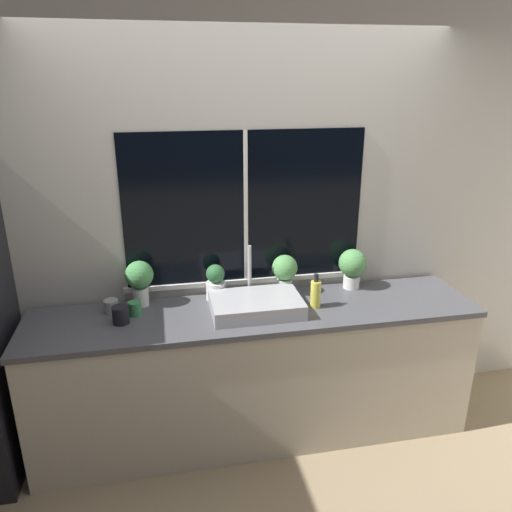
# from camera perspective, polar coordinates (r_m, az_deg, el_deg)

# --- Properties ---
(ground_plane) EXTENTS (14.00, 14.00, 0.00)m
(ground_plane) POSITION_cam_1_polar(r_m,az_deg,el_deg) (3.30, 1.00, -22.39)
(ground_plane) COLOR #937F60
(wall_back) EXTENTS (8.00, 0.09, 2.70)m
(wall_back) POSITION_cam_1_polar(r_m,az_deg,el_deg) (3.18, -1.29, 4.07)
(wall_back) COLOR #BCB7AD
(wall_back) RESTS_ON ground_plane
(wall_right) EXTENTS (0.06, 7.00, 2.70)m
(wall_right) POSITION_cam_1_polar(r_m,az_deg,el_deg) (4.89, 24.75, 7.88)
(wall_right) COLOR #BCB7AD
(wall_right) RESTS_ON ground_plane
(counter) EXTENTS (2.72, 0.59, 0.89)m
(counter) POSITION_cam_1_polar(r_m,az_deg,el_deg) (3.25, -0.04, -13.25)
(counter) COLOR beige
(counter) RESTS_ON ground_plane
(sink) EXTENTS (0.54, 0.41, 0.35)m
(sink) POSITION_cam_1_polar(r_m,az_deg,el_deg) (3.00, 0.09, -5.54)
(sink) COLOR #ADADB2
(sink) RESTS_ON counter
(potted_plant_far_left) EXTENTS (0.17, 0.17, 0.29)m
(potted_plant_far_left) POSITION_cam_1_polar(r_m,az_deg,el_deg) (3.10, -13.16, -2.50)
(potted_plant_far_left) COLOR white
(potted_plant_far_left) RESTS_ON counter
(potted_plant_center_left) EXTENTS (0.12, 0.12, 0.23)m
(potted_plant_center_left) POSITION_cam_1_polar(r_m,az_deg,el_deg) (3.14, -4.64, -3.04)
(potted_plant_center_left) COLOR white
(potted_plant_center_left) RESTS_ON counter
(potted_plant_center_right) EXTENTS (0.16, 0.16, 0.26)m
(potted_plant_center_right) POSITION_cam_1_polar(r_m,az_deg,el_deg) (3.20, 3.30, -1.69)
(potted_plant_center_right) COLOR white
(potted_plant_center_right) RESTS_ON counter
(potted_plant_far_right) EXTENTS (0.18, 0.18, 0.27)m
(potted_plant_far_right) POSITION_cam_1_polar(r_m,az_deg,el_deg) (3.34, 10.96, -1.07)
(potted_plant_far_right) COLOR white
(potted_plant_far_right) RESTS_ON counter
(soap_bottle) EXTENTS (0.06, 0.06, 0.22)m
(soap_bottle) POSITION_cam_1_polar(r_m,az_deg,el_deg) (3.05, 6.83, -4.28)
(soap_bottle) COLOR #DBD14C
(soap_bottle) RESTS_ON counter
(mug_grey) EXTENTS (0.09, 0.09, 0.08)m
(mug_grey) POSITION_cam_1_polar(r_m,az_deg,el_deg) (3.11, -16.22, -5.53)
(mug_grey) COLOR gray
(mug_grey) RESTS_ON counter
(mug_black) EXTENTS (0.09, 0.09, 0.10)m
(mug_black) POSITION_cam_1_polar(r_m,az_deg,el_deg) (2.96, -15.21, -6.51)
(mug_black) COLOR black
(mug_black) RESTS_ON counter
(mug_green) EXTENTS (0.08, 0.08, 0.08)m
(mug_green) POSITION_cam_1_polar(r_m,az_deg,el_deg) (3.04, -13.67, -5.85)
(mug_green) COLOR #38844C
(mug_green) RESTS_ON counter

